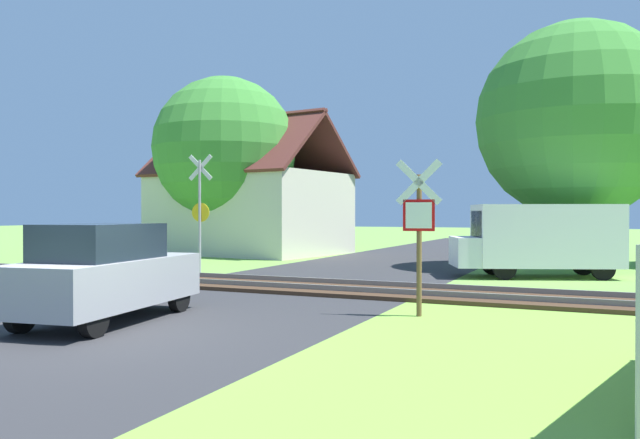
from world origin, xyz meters
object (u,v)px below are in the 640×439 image
(stop_sign_near, at_px, (419,226))
(tree_right, at_px, (576,121))
(house, at_px, (250,210))
(mail_truck, at_px, (540,237))
(parked_car, at_px, (106,273))
(crossing_sign_far, at_px, (200,207))
(tree_left, at_px, (225,149))

(stop_sign_near, bearing_deg, tree_right, -109.40)
(stop_sign_near, xyz_separation_m, house, (-12.59, 15.15, 0.42))
(mail_truck, xyz_separation_m, parked_car, (-6.52, -11.49, -0.34))
(parked_car, bearing_deg, stop_sign_near, 21.88)
(stop_sign_near, bearing_deg, house, -58.64)
(crossing_sign_far, distance_m, house, 10.02)
(house, xyz_separation_m, tree_left, (-0.47, -1.54, 2.88))
(stop_sign_near, relative_size, parked_car, 0.72)
(stop_sign_near, distance_m, crossing_sign_far, 10.73)
(stop_sign_near, height_order, parked_car, stop_sign_near)
(house, bearing_deg, crossing_sign_far, -61.11)
(tree_right, distance_m, mail_truck, 5.56)
(tree_left, height_order, mail_truck, tree_left)
(stop_sign_near, relative_size, tree_right, 0.34)
(crossing_sign_far, bearing_deg, stop_sign_near, -39.02)
(mail_truck, height_order, parked_car, mail_truck)
(house, xyz_separation_m, mail_truck, (14.08, -6.52, -0.92))
(tree_left, xyz_separation_m, parked_car, (8.03, -16.47, -4.14))
(house, relative_size, tree_right, 1.10)
(stop_sign_near, bearing_deg, tree_left, -54.54)
(stop_sign_near, xyz_separation_m, parked_car, (-5.03, -2.86, -0.84))
(mail_truck, distance_m, parked_car, 13.21)
(tree_left, bearing_deg, mail_truck, -18.90)
(crossing_sign_far, height_order, house, house)
(tree_right, bearing_deg, crossing_sign_far, -150.15)
(mail_truck, bearing_deg, tree_right, -35.13)
(tree_right, bearing_deg, parked_car, -116.07)
(crossing_sign_far, distance_m, tree_right, 13.53)
(stop_sign_near, height_order, tree_right, tree_right)
(tree_left, relative_size, tree_right, 0.96)
(crossing_sign_far, relative_size, house, 0.41)
(tree_right, bearing_deg, stop_sign_near, -101.03)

